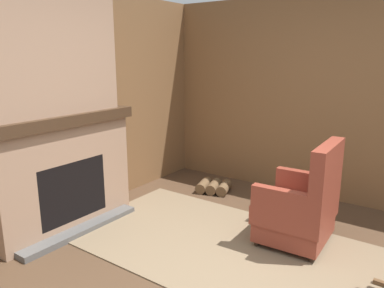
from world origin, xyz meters
name	(u,v)px	position (x,y,z in m)	size (l,w,h in m)	color
wood_panel_wall_left	(43,108)	(-2.40, 0.00, 1.23)	(0.06, 5.34, 2.46)	brown
wood_panel_wall_back	(352,101)	(0.02, 2.40, 1.23)	(5.34, 0.09, 2.46)	brown
fireplace_hearth	(62,172)	(-2.17, 0.00, 0.59)	(0.59, 1.60, 1.19)	#9E7A60
chimney_breast	(50,48)	(-2.18, 0.00, 1.82)	(0.34, 1.32, 1.24)	#9E7A60
area_rug	(244,252)	(-0.38, 0.59, 0.01)	(3.39, 1.65, 0.01)	#7A664C
armchair	(301,208)	(-0.05, 1.07, 0.36)	(0.66, 0.73, 1.00)	brown
firewood_stack	(214,187)	(-1.44, 1.76, 0.07)	(0.49, 0.44, 0.14)	brown
oil_lamp_vase	(27,109)	(-2.22, -0.27, 1.27)	(0.10, 0.10, 0.22)	#99B29E
storage_case	(62,104)	(-2.22, 0.10, 1.27)	(0.16, 0.25, 0.16)	black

